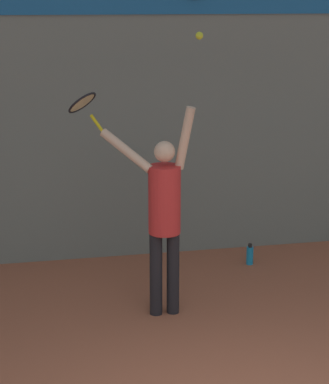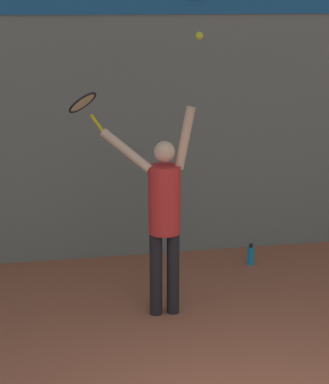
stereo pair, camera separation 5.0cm
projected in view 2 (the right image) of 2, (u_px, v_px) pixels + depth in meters
The scene contains 5 objects.
back_wall at pixel (155, 55), 8.27m from camera, with size 18.00×0.10×5.00m.
tennis_player at pixel (164, 210), 6.92m from camera, with size 0.91×0.55×2.16m.
tennis_racket at pixel (84, 104), 6.97m from camera, with size 0.42×0.43×0.41m.
tennis_ball at pixel (199, 36), 6.38m from camera, with size 0.07×0.07×0.07m.
water_bottle at pixel (251, 255), 8.50m from camera, with size 0.08×0.08×0.26m.
Camera 2 is at (-1.46, -3.56, 3.18)m, focal length 65.00 mm.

